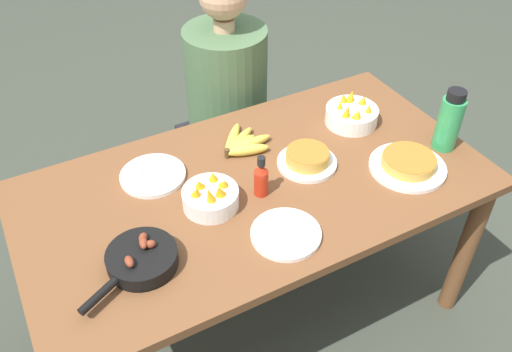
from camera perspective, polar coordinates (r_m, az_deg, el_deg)
ground_plane at (r=2.38m, az=-0.00°, el=-13.73°), size 14.00×14.00×0.00m
dining_table at (r=1.91m, az=-0.00°, el=-2.87°), size 1.59×0.85×0.72m
banana_bunch at (r=1.98m, az=-1.54°, el=3.39°), size 0.21×0.22×0.04m
skillet at (r=1.60m, az=-12.02°, el=-8.58°), size 0.31×0.22×0.08m
frittata_plate_center at (r=1.91m, az=5.39°, el=1.82°), size 0.21×0.21×0.06m
frittata_plate_side at (r=1.96m, az=15.72°, el=1.23°), size 0.27×0.27×0.05m
empty_plate_near_front at (r=1.67m, az=3.17°, el=-6.11°), size 0.22×0.22×0.02m
empty_plate_far_left at (r=1.90m, az=-10.80°, el=0.06°), size 0.23×0.23×0.02m
fruit_bowl_mango at (r=1.74m, az=-4.80°, el=-2.19°), size 0.18×0.18×0.12m
fruit_bowl_citrus at (r=2.14m, az=10.04°, el=6.41°), size 0.20×0.20×0.11m
water_bottle at (r=2.06m, az=19.69°, el=5.46°), size 0.08×0.08×0.24m
hot_sauce_bottle at (r=1.76m, az=0.55°, el=-0.23°), size 0.05×0.05×0.15m
person_figure at (r=2.53m, az=-2.95°, el=5.71°), size 0.39×0.39×1.19m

